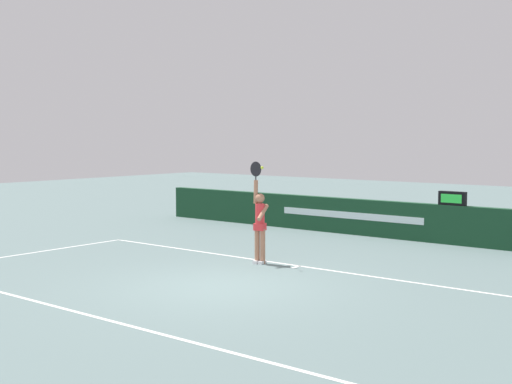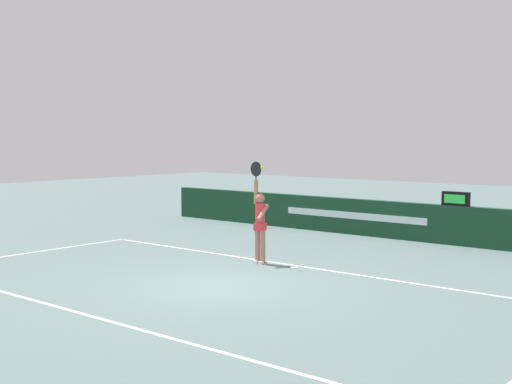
# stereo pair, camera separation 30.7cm
# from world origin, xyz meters

# --- Properties ---
(ground_plane) EXTENTS (60.00, 60.00, 0.00)m
(ground_plane) POSITION_xyz_m (0.00, 0.00, 0.00)
(ground_plane) COLOR slate
(court_lines) EXTENTS (12.41, 5.63, 0.00)m
(court_lines) POSITION_xyz_m (0.00, -0.16, 0.00)
(court_lines) COLOR white
(court_lines) RESTS_ON ground
(back_wall) EXTENTS (17.78, 0.25, 1.05)m
(back_wall) POSITION_xyz_m (-0.00, 7.64, 0.52)
(back_wall) COLOR #143D23
(back_wall) RESTS_ON ground
(speed_display) EXTENTS (0.73, 0.18, 0.37)m
(speed_display) POSITION_xyz_m (1.40, 7.64, 1.23)
(speed_display) COLOR black
(speed_display) RESTS_ON back_wall
(tennis_player) EXTENTS (0.45, 0.45, 2.32)m
(tennis_player) POSITION_xyz_m (-0.90, 2.29, 0.95)
(tennis_player) COLOR #A97155
(tennis_player) RESTS_ON ground
(tennis_ball) EXTENTS (0.07, 0.07, 0.07)m
(tennis_ball) POSITION_xyz_m (-0.69, 2.11, 2.19)
(tennis_ball) COLOR #C5E034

